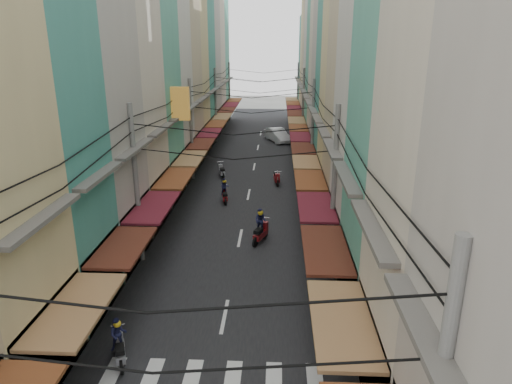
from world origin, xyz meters
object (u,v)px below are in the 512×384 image
(white_car, at_px, (277,142))
(market_umbrella, at_px, (398,267))
(bicycle, at_px, (413,336))
(traffic_sign, at_px, (353,317))

(white_car, relative_size, market_umbrella, 2.33)
(white_car, height_order, bicycle, white_car)
(bicycle, bearing_deg, traffic_sign, 145.64)
(traffic_sign, bearing_deg, white_car, 94.03)
(bicycle, bearing_deg, white_car, 32.16)
(white_car, xyz_separation_m, bicycle, (5.39, -36.22, 0.00))
(traffic_sign, bearing_deg, market_umbrella, 56.14)
(white_car, bearing_deg, market_umbrella, -105.07)
(white_car, bearing_deg, traffic_sign, -109.47)
(market_umbrella, bearing_deg, white_car, 98.44)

